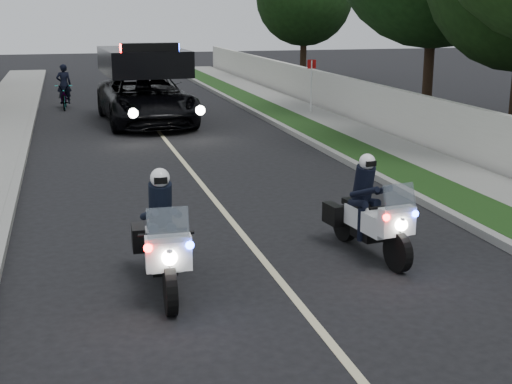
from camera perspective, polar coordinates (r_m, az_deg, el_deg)
The scene contains 16 objects.
ground at distance 8.96m, azimuth 5.29°, elevation -11.19°, with size 120.00×120.00×0.00m, color black.
curb_right at distance 19.26m, azimuth 6.41°, elevation 3.08°, with size 0.20×60.00×0.15m, color gray.
grass_verge at distance 19.53m, azimuth 8.32°, elevation 3.19°, with size 1.20×60.00×0.16m, color #193814.
sidewalk_right at distance 20.08m, azimuth 11.74°, elevation 3.35°, with size 1.40×60.00×0.16m, color gray.
property_wall at distance 20.43m, azimuth 14.35°, elevation 5.30°, with size 0.22×60.00×1.50m, color beige.
curb_left at distance 17.99m, azimuth -18.70°, elevation 1.58°, with size 0.20×60.00×0.15m, color gray.
lane_marking at distance 18.20m, azimuth -5.71°, elevation 2.20°, with size 0.12×50.00×0.01m, color #BFB78C.
police_moto_left at distance 10.25m, azimuth -7.44°, elevation -7.83°, with size 0.72×2.06×1.76m, color silver, non-canonical shape.
police_moto_right at distance 11.69m, azimuth 9.09°, elevation -5.04°, with size 0.69×1.96×1.67m, color silver, non-canonical shape.
police_suv at distance 25.16m, azimuth -8.85°, elevation 5.53°, with size 2.90×6.26×3.04m, color black.
bicycle at distance 29.66m, azimuth -15.23°, elevation 6.55°, with size 0.67×1.92×1.00m, color black.
cyclist at distance 29.66m, azimuth -15.23°, elevation 6.55°, with size 0.57×0.38×1.59m, color black.
sign_post at distance 26.67m, azimuth 4.47°, elevation 6.17°, with size 0.34×0.34×2.18m, color #A40B18, non-canonical shape.
tree_right_c at distance 22.59m, azimuth 20.10°, elevation 3.79°, with size 5.85×5.85×9.75m, color black, non-canonical shape.
tree_right_d at distance 26.30m, azimuth 13.60°, elevation 5.69°, with size 7.12×7.12×11.86m, color #183B13, non-canonical shape.
tree_right_e at distance 40.29m, azimuth 3.83°, elevation 9.03°, with size 5.34×5.34×8.89m, color black, non-canonical shape.
Camera 1 is at (-2.89, -7.54, 3.89)m, focal length 49.18 mm.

